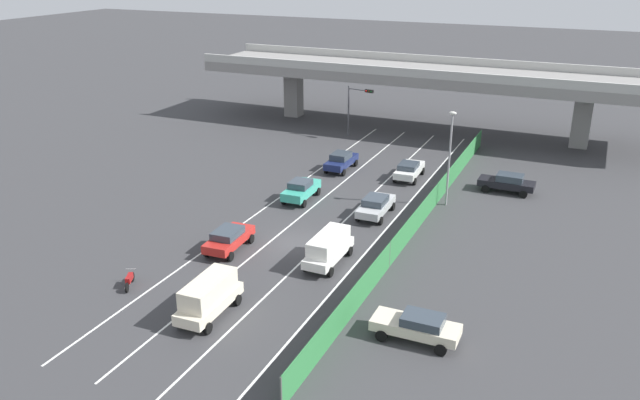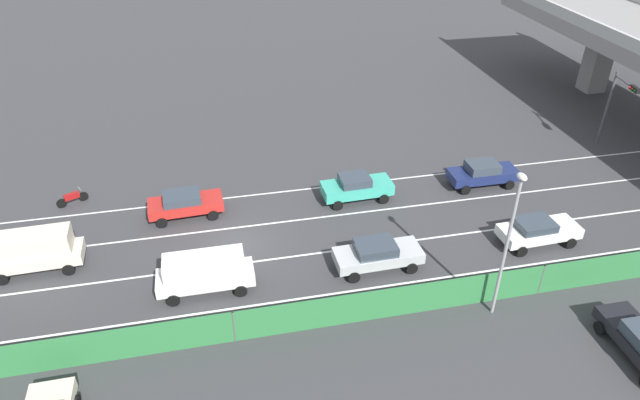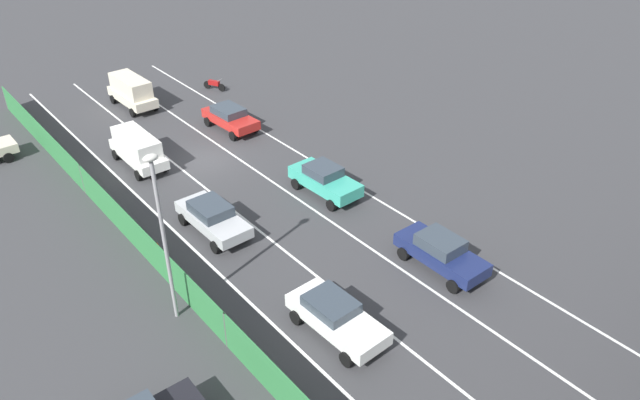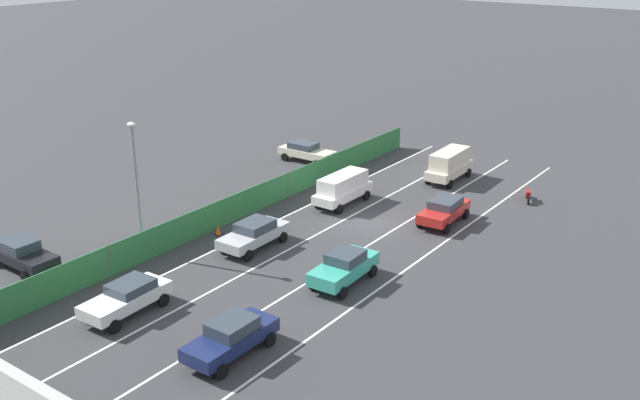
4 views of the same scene
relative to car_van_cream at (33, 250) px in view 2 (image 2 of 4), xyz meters
name	(u,v)px [view 2 (image 2 of 4)]	position (x,y,z in m)	size (l,w,h in m)	color
ground_plane	(238,245)	(0.11, 10.55, -1.28)	(300.00, 300.00, 0.00)	#38383A
lane_line_left_edge	(334,186)	(-5.00, 17.40, -1.27)	(0.14, 49.70, 0.01)	silver
lane_line_mid_left	(347,214)	(-1.59, 17.40, -1.27)	(0.14, 49.70, 0.01)	silver
lane_line_mid_right	(363,247)	(1.82, 17.40, -1.27)	(0.14, 49.70, 0.01)	silver
lane_line_right_edge	(381,287)	(5.23, 17.40, -1.27)	(0.14, 49.70, 0.01)	silver
green_fence	(395,302)	(7.35, 17.40, -0.39)	(0.10, 45.80, 1.77)	#2D753D
car_van_cream	(33,250)	(0.00, 0.00, 0.00)	(2.07, 4.81, 2.27)	beige
car_sedan_white	(538,230)	(3.47, 27.12, -0.41)	(2.15, 4.58, 1.53)	white
car_van_white	(205,271)	(3.53, 8.69, -0.09)	(1.93, 4.85, 2.08)	silver
car_taxi_teal	(356,187)	(-3.13, 18.36, -0.35)	(2.13, 4.49, 1.70)	teal
car_sedan_red	(185,203)	(-3.53, 7.76, -0.39)	(2.20, 4.50, 1.57)	red
car_sedan_silver	(377,254)	(3.64, 17.66, -0.39)	(2.11, 4.68, 1.58)	#B7BABC
car_sedan_navy	(483,173)	(-3.08, 26.93, -0.36)	(1.98, 4.54, 1.67)	navy
motorcycle	(72,198)	(-6.34, 0.82, -0.82)	(0.99, 1.80, 0.93)	black
traffic_light	(618,99)	(-5.88, 38.05, 2.67)	(3.12, 0.86, 5.62)	#47474C
street_lamp	(509,234)	(8.09, 22.14, 3.37)	(0.60, 0.36, 7.73)	gray
traffic_cone	(392,302)	(6.67, 17.50, -1.00)	(0.47, 0.47, 0.59)	orange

